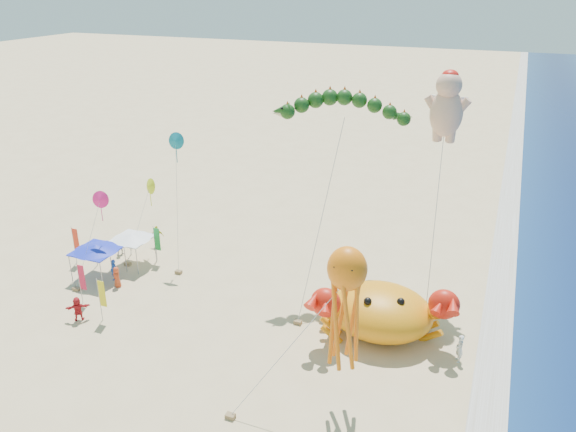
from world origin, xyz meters
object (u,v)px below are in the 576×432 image
(canopy_white, at_px, (131,236))
(crab_inflatable, at_px, (380,310))
(octopus_kite, at_px, (345,298))
(dragon_kite, at_px, (343,111))
(canopy_blue, at_px, (96,248))
(cherub_kite, at_px, (447,105))

(canopy_white, bearing_deg, crab_inflatable, -5.78)
(octopus_kite, height_order, canopy_white, octopus_kite)
(dragon_kite, height_order, canopy_blue, dragon_kite)
(crab_inflatable, distance_m, cherub_kite, 14.11)
(cherub_kite, bearing_deg, canopy_white, -165.93)
(canopy_blue, bearing_deg, octopus_kite, -17.03)
(crab_inflatable, bearing_deg, cherub_kite, 76.03)
(cherub_kite, distance_m, canopy_blue, 27.20)
(dragon_kite, distance_m, octopus_kite, 15.18)
(canopy_blue, height_order, canopy_white, same)
(canopy_blue, bearing_deg, dragon_kite, 21.56)
(cherub_kite, xyz_separation_m, octopus_kite, (-2.28, -14.73, -6.87))
(dragon_kite, height_order, cherub_kite, cherub_kite)
(octopus_kite, height_order, canopy_blue, octopus_kite)
(cherub_kite, bearing_deg, octopus_kite, -98.81)
(crab_inflatable, relative_size, dragon_kite, 0.65)
(crab_inflatable, height_order, canopy_white, crab_inflatable)
(cherub_kite, distance_m, octopus_kite, 16.41)
(cherub_kite, xyz_separation_m, canopy_blue, (-23.47, -8.24, -11.01))
(dragon_kite, bearing_deg, crab_inflatable, -52.11)
(octopus_kite, xyz_separation_m, canopy_white, (-19.96, 9.15, -4.14))
(dragon_kite, relative_size, canopy_white, 4.56)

